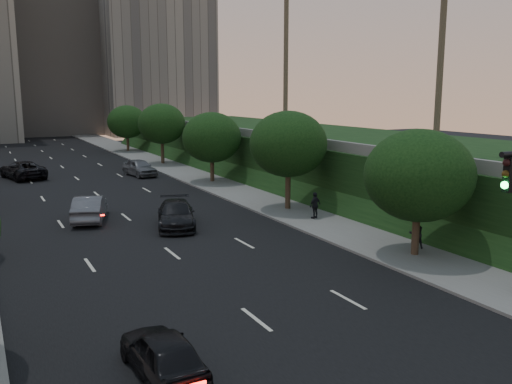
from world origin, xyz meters
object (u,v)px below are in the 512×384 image
sedan_mid_left (90,208)px  pedestrian_c (315,205)px  sedan_near_left (163,353)px  pedestrian_b (416,233)px  sedan_far_right (140,168)px  sedan_near_right (176,214)px  sedan_far_left (23,170)px

sedan_mid_left → pedestrian_c: (12.46, -6.49, 0.17)m
sedan_near_left → pedestrian_b: bearing=-160.5°
sedan_far_right → sedan_mid_left: bearing=-124.0°
sedan_near_right → pedestrian_c: bearing=0.6°
sedan_near_left → pedestrian_b: 16.28m
sedan_mid_left → sedan_far_right: 18.53m
sedan_far_left → sedan_near_right: size_ratio=1.13×
pedestrian_c → pedestrian_b: bearing=79.2°
sedan_far_left → sedan_far_right: bearing=147.0°
sedan_far_right → sedan_near_left: bearing=-113.6°
sedan_near_right → sedan_far_left: bearing=122.7°
sedan_near_right → pedestrian_b: pedestrian_b is taller
sedan_mid_left → sedan_far_left: bearing=-66.4°
sedan_near_left → sedan_near_right: sedan_near_right is taller
sedan_mid_left → pedestrian_c: pedestrian_c is taller
sedan_far_left → pedestrian_b: (15.51, -34.52, 0.09)m
sedan_near_right → sedan_far_right: sedan_far_right is taller
sedan_near_left → pedestrian_b: (15.18, 5.89, 0.23)m
sedan_near_left → pedestrian_c: (14.35, 13.76, 0.30)m
sedan_near_left → sedan_mid_left: size_ratio=0.82×
sedan_mid_left → sedan_near_right: 5.81m
sedan_far_right → sedan_far_left: bearing=152.7°
sedan_far_right → pedestrian_b: bearing=-89.0°
sedan_far_right → pedestrian_c: (4.58, -23.27, 0.17)m
sedan_mid_left → pedestrian_c: size_ratio=2.95×
sedan_far_left → sedan_near_right: 24.98m
sedan_near_right → pedestrian_b: (9.04, -10.40, 0.15)m
sedan_near_left → sedan_far_left: size_ratio=0.68×
sedan_far_left → pedestrian_c: pedestrian_c is taller
sedan_far_left → pedestrian_b: size_ratio=3.89×
sedan_near_left → sedan_far_right: (9.77, 37.03, 0.12)m
sedan_near_right → sedan_near_left: bearing=-93.0°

